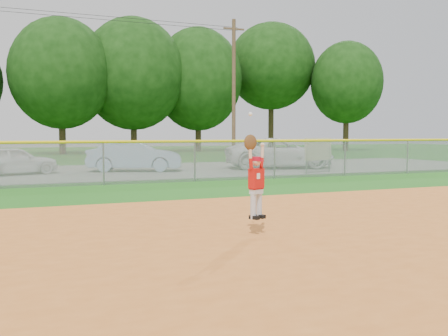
# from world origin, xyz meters

# --- Properties ---
(ground) EXTENTS (120.00, 120.00, 0.00)m
(ground) POSITION_xyz_m (0.00, 0.00, 0.00)
(ground) COLOR #1D5C15
(ground) RESTS_ON ground
(clay_infield) EXTENTS (24.00, 16.00, 0.04)m
(clay_infield) POSITION_xyz_m (0.00, -3.00, 0.02)
(clay_infield) COLOR #C96824
(clay_infield) RESTS_ON ground
(parking_strip) EXTENTS (44.00, 10.00, 0.03)m
(parking_strip) POSITION_xyz_m (0.00, 16.00, 0.01)
(parking_strip) COLOR slate
(parking_strip) RESTS_ON ground
(car_white_a) EXTENTS (3.86, 2.49, 1.22)m
(car_white_a) POSITION_xyz_m (-2.97, 15.45, 0.64)
(car_white_a) COLOR white
(car_white_a) RESTS_ON parking_strip
(car_blue) EXTENTS (4.54, 2.81, 1.41)m
(car_blue) POSITION_xyz_m (2.23, 15.48, 0.74)
(car_blue) COLOR #90AFD7
(car_blue) RESTS_ON parking_strip
(car_white_b) EXTENTS (5.88, 3.66, 1.52)m
(car_white_b) POSITION_xyz_m (9.48, 14.80, 0.79)
(car_white_b) COLOR white
(car_white_b) RESTS_ON parking_strip
(sponsor_sign) EXTENTS (1.71, 0.62, 1.59)m
(sponsor_sign) POSITION_xyz_m (9.54, 11.34, 1.05)
(sponsor_sign) COLOR gray
(sponsor_sign) RESTS_ON ground
(outfield_fence) EXTENTS (40.06, 0.10, 1.55)m
(outfield_fence) POSITION_xyz_m (0.00, 10.00, 0.88)
(outfield_fence) COLOR gray
(outfield_fence) RESTS_ON ground
(power_lines) EXTENTS (19.40, 0.24, 9.00)m
(power_lines) POSITION_xyz_m (1.00, 22.00, 4.68)
(power_lines) COLOR #4C3823
(power_lines) RESTS_ON ground
(tree_line) EXTENTS (62.37, 13.00, 14.43)m
(tree_line) POSITION_xyz_m (0.96, 37.90, 7.53)
(tree_line) COLOR #422D1C
(tree_line) RESTS_ON ground
(ballplayer) EXTENTS (0.47, 0.29, 1.84)m
(ballplayer) POSITION_xyz_m (1.15, 0.19, 1.04)
(ballplayer) COLOR silver
(ballplayer) RESTS_ON ground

